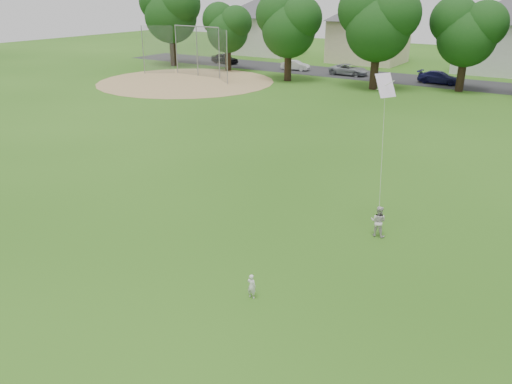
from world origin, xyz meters
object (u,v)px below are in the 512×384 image
Objects in this scene: toddler at (252,286)px; baseball_backstop at (193,52)px; older_boy at (378,221)px; kite at (382,153)px.

toddler is 42.63m from baseball_backstop.
baseball_backstop reaches higher than toddler.
toddler is at bearing 71.26° from older_boy.
older_boy is 0.24× the size of kite.
kite is (1.58, 6.13, 2.89)m from toddler.
older_boy is at bearing -105.78° from toddler.
toddler is 0.16× the size of kite.
toddler is at bearing -47.80° from baseball_backstop.
toddler is 6.96m from kite.
older_boy is 0.10× the size of baseball_backstop.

